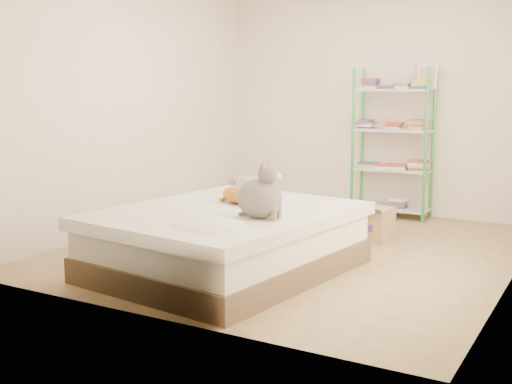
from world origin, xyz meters
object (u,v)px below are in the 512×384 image
Objects in this scene: bed at (227,240)px; white_bin at (250,190)px; grey_cat at (260,190)px; cardboard_box at (367,223)px; shelf_unit at (393,139)px; orange_cat at (242,193)px.

bed reaches higher than white_bin.
cardboard_box is at bearing -11.41° from grey_cat.
white_bin is (-1.87, -0.03, -0.72)m from shelf_unit.
bed is 1.26× the size of shelf_unit.
grey_cat is at bearing -92.58° from cardboard_box.
white_bin is at bearing 26.09° from grey_cat.
bed is 0.44m from orange_cat.
white_bin is at bearing 153.31° from cardboard_box.
orange_cat reaches higher than bed.
bed is at bearing -75.16° from orange_cat.
grey_cat reaches higher than bed.
white_bin is (-2.02, 1.18, 0.01)m from cardboard_box.
shelf_unit reaches higher than bed.
cardboard_box reaches higher than white_bin.
bed is 4.64× the size of cardboard_box.
shelf_unit is at bearing 87.96° from bed.
bed is 4.65× the size of orange_cat.
white_bin is (-1.42, 2.81, -0.08)m from bed.
orange_cat is 1.57m from cardboard_box.
bed is 1.75m from cardboard_box.
grey_cat is 0.89× the size of cardboard_box.
orange_cat is (-0.01, 0.26, 0.35)m from bed.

